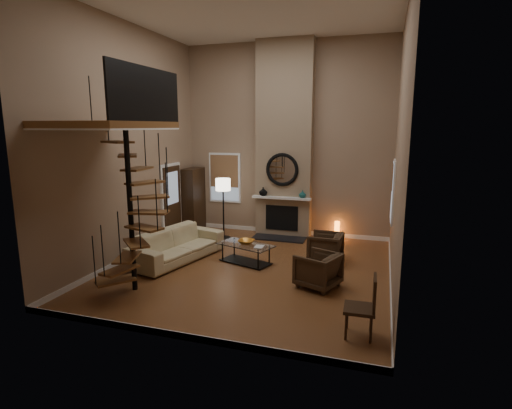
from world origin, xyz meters
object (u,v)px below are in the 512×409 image
(coffee_table, at_px, (246,251))
(armchair_far, at_px, (321,271))
(side_chair, at_px, (366,304))
(sofa, at_px, (177,244))
(armchair_near, at_px, (328,248))
(accent_lamp, at_px, (337,230))
(hutch, at_px, (194,199))
(floor_lamp, at_px, (223,189))

(coffee_table, bearing_deg, armchair_far, -26.80)
(side_chair, bearing_deg, sofa, 152.08)
(armchair_near, distance_m, accent_lamp, 2.12)
(armchair_far, bearing_deg, armchair_near, -155.90)
(armchair_near, bearing_deg, sofa, -71.56)
(hutch, bearing_deg, armchair_near, -22.91)
(coffee_table, relative_size, accent_lamp, 2.84)
(sofa, bearing_deg, side_chair, -104.18)
(armchair_near, relative_size, side_chair, 0.78)
(armchair_far, distance_m, coffee_table, 2.14)
(sofa, bearing_deg, armchair_near, -61.26)
(armchair_far, bearing_deg, accent_lamp, -156.69)
(sofa, bearing_deg, hutch, 31.93)
(sofa, xyz_separation_m, armchair_near, (3.46, 0.93, -0.04))
(armchair_far, xyz_separation_m, floor_lamp, (-3.20, 2.79, 1.06))
(hutch, bearing_deg, sofa, -71.81)
(armchair_far, height_order, floor_lamp, floor_lamp)
(accent_lamp, bearing_deg, hutch, -176.36)
(sofa, height_order, armchair_near, sofa)
(sofa, height_order, side_chair, side_chair)
(armchair_near, distance_m, floor_lamp, 3.52)
(armchair_far, height_order, side_chair, side_chair)
(hutch, distance_m, accent_lamp, 4.40)
(sofa, bearing_deg, coffee_table, -65.53)
(sofa, distance_m, armchair_near, 3.58)
(hutch, height_order, sofa, hutch)
(armchair_far, bearing_deg, floor_lamp, -109.44)
(coffee_table, height_order, side_chair, side_chair)
(sofa, xyz_separation_m, accent_lamp, (3.42, 3.05, -0.15))
(coffee_table, height_order, floor_lamp, floor_lamp)
(accent_lamp, bearing_deg, floor_lamp, -163.53)
(armchair_near, relative_size, floor_lamp, 0.44)
(hutch, bearing_deg, side_chair, -43.75)
(hutch, distance_m, armchair_far, 5.64)
(floor_lamp, bearing_deg, armchair_far, -41.10)
(accent_lamp, xyz_separation_m, side_chair, (1.03, -5.40, 0.28))
(accent_lamp, bearing_deg, sofa, -138.28)
(hutch, bearing_deg, coffee_table, -44.30)
(side_chair, bearing_deg, accent_lamp, 100.76)
(floor_lamp, height_order, side_chair, floor_lamp)
(coffee_table, bearing_deg, side_chair, -43.26)
(coffee_table, distance_m, floor_lamp, 2.51)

